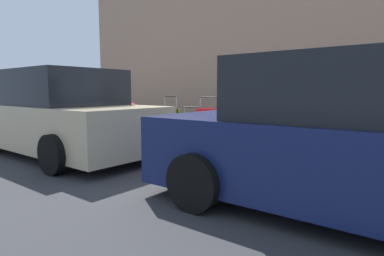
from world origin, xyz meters
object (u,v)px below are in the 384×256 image
Objects in this scene: suitcase_olive_1 at (326,137)px; suitcase_silver_3 at (272,134)px; suitcase_teal_0 at (357,136)px; suitcase_navy_2 at (297,137)px; fire_hydrant at (133,117)px; suitcase_navy_9 at (160,122)px; suitcase_black_4 at (249,133)px; suitcase_maroon_5 at (227,127)px; bollard_post at (112,116)px; parked_car_navy_0 at (353,142)px; parked_car_beige_1 at (60,116)px; suitcase_red_6 at (209,125)px; suitcase_teal_7 at (192,128)px; suitcase_olive_8 at (171,123)px.

suitcase_olive_1 is 1.02m from suitcase_silver_3.
suitcase_navy_2 is at bearing -3.77° from suitcase_teal_0.
suitcase_navy_9 is at bearing -176.34° from fire_hydrant.
suitcase_black_4 is 1.00× the size of fire_hydrant.
suitcase_navy_9 is (2.07, -0.12, -0.03)m from suitcase_maroon_5.
suitcase_black_4 is 0.90× the size of bollard_post.
parked_car_navy_0 reaches higher than suitcase_navy_2.
suitcase_navy_2 is 0.14× the size of parked_car_navy_0.
fire_hydrant is at bearing 0.41° from suitcase_navy_2.
suitcase_teal_0 is 5.63m from parked_car_beige_1.
parked_car_navy_0 reaches higher than suitcase_teal_0.
suitcase_navy_2 is 3.55m from suitcase_navy_9.
suitcase_red_6 reaches higher than suitcase_black_4.
suitcase_black_4 is (1.52, 0.04, -0.03)m from suitcase_olive_1.
suitcase_teal_0 is 1.52m from suitcase_silver_3.
suitcase_red_6 reaches higher than suitcase_navy_9.
suitcase_silver_3 is 3.07m from suitcase_navy_9.
suitcase_maroon_5 is 2.07m from suitcase_navy_9.
suitcase_black_4 reaches higher than suitcase_silver_3.
bollard_post reaches higher than fire_hydrant.
suitcase_teal_0 is 2.40m from parked_car_navy_0.
parked_car_navy_0 reaches higher than suitcase_black_4.
parked_car_navy_0 is (-3.35, 2.37, 0.25)m from suitcase_red_6.
suitcase_navy_2 is 2.81m from parked_car_navy_0.
parked_car_navy_0 reaches higher than suitcase_teal_7.
suitcase_teal_7 is (1.07, -0.14, -0.12)m from suitcase_maroon_5.
suitcase_olive_8 is 2.09m from bollard_post.
suitcase_black_4 is 0.51m from suitcase_maroon_5.
suitcase_teal_0 reaches higher than suitcase_navy_2.
parked_car_navy_0 is at bearing 157.62° from fire_hydrant.
suitcase_red_6 is at bearing 0.02° from suitcase_teal_0.
suitcase_teal_0 is 3.03m from suitcase_red_6.
suitcase_teal_0 is at bearing 178.81° from suitcase_navy_9.
suitcase_maroon_5 reaches higher than suitcase_navy_9.
suitcase_navy_2 is 0.92× the size of suitcase_silver_3.
suitcase_silver_3 is at bearing -146.21° from parked_car_beige_1.
suitcase_olive_8 is 2.55m from parked_car_beige_1.
suitcase_navy_2 is 4.48m from fire_hydrant.
parked_car_navy_0 is (-0.32, 2.37, 0.24)m from suitcase_teal_0.
suitcase_red_6 reaches higher than bollard_post.
suitcase_maroon_5 is at bearing 0.57° from suitcase_teal_0.
suitcase_navy_2 is 1.99m from suitcase_red_6.
suitcase_maroon_5 is 1.28× the size of suitcase_teal_7.
parked_car_navy_0 is (-4.45, 2.34, 0.27)m from suitcase_olive_8.
suitcase_navy_2 is 1.49m from suitcase_maroon_5.
suitcase_navy_2 is at bearing -177.99° from suitcase_red_6.
suitcase_maroon_5 is 1.60m from suitcase_olive_8.
suitcase_navy_2 is 0.82× the size of suitcase_navy_9.
parked_car_navy_0 is (-3.92, 2.48, 0.37)m from suitcase_teal_7.
parked_car_navy_0 is (-4.91, 2.46, 0.29)m from suitcase_navy_9.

